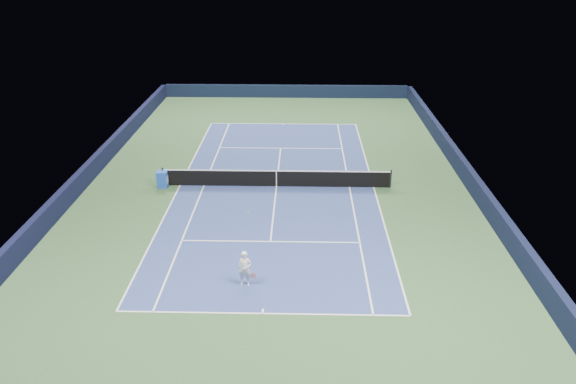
{
  "coord_description": "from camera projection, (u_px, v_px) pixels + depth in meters",
  "views": [
    {
      "loc": [
        1.38,
        -29.05,
        12.67
      ],
      "look_at": [
        0.73,
        -3.0,
        1.0
      ],
      "focal_mm": 35.0,
      "sensor_mm": 36.0,
      "label": 1
    }
  ],
  "objects": [
    {
      "name": "sideline_singles_right",
      "position": [
        349.0,
        187.0,
        31.61
      ],
      "size": [
        0.08,
        23.77,
        0.0
      ],
      "primitive_type": "cube",
      "color": "white",
      "rests_on": "ground"
    },
    {
      "name": "ground",
      "position": [
        276.0,
        186.0,
        31.71
      ],
      "size": [
        40.0,
        40.0,
        0.0
      ],
      "primitive_type": "plane",
      "color": "#2E4F2B",
      "rests_on": "ground"
    },
    {
      "name": "tennis_net",
      "position": [
        276.0,
        178.0,
        31.51
      ],
      "size": [
        12.9,
        0.1,
        1.07
      ],
      "color": "black",
      "rests_on": "ground"
    },
    {
      "name": "center_mark_near",
      "position": [
        263.0,
        311.0,
        21.0
      ],
      "size": [
        0.08,
        0.3,
        0.0
      ],
      "primitive_type": "cube",
      "color": "white",
      "rests_on": "ground"
    },
    {
      "name": "wall_right",
      "position": [
        470.0,
        179.0,
        31.24
      ],
      "size": [
        0.35,
        40.0,
        1.1
      ],
      "primitive_type": "cube",
      "color": "black",
      "rests_on": "ground"
    },
    {
      "name": "court_surface",
      "position": [
        276.0,
        186.0,
        31.71
      ],
      "size": [
        10.97,
        23.77,
        0.01
      ],
      "primitive_type": "cube",
      "color": "navy",
      "rests_on": "ground"
    },
    {
      "name": "service_line_near",
      "position": [
        270.0,
        241.0,
        25.87
      ],
      "size": [
        8.23,
        0.08,
        0.0
      ],
      "primitive_type": "cube",
      "color": "white",
      "rests_on": "ground"
    },
    {
      "name": "tennis_player",
      "position": [
        245.0,
        269.0,
        22.33
      ],
      "size": [
        0.74,
        1.24,
        2.76
      ],
      "color": "white",
      "rests_on": "ground"
    },
    {
      "name": "wall_far",
      "position": [
        286.0,
        91.0,
        49.58
      ],
      "size": [
        22.0,
        0.35,
        1.1
      ],
      "primitive_type": "cube",
      "color": "black",
      "rests_on": "ground"
    },
    {
      "name": "sideline_doubles_left",
      "position": [
        180.0,
        185.0,
        31.83
      ],
      "size": [
        0.08,
        23.77,
        0.0
      ],
      "primitive_type": "cube",
      "color": "white",
      "rests_on": "ground"
    },
    {
      "name": "baseline_near",
      "position": [
        263.0,
        314.0,
        20.86
      ],
      "size": [
        10.97,
        0.08,
        0.0
      ],
      "primitive_type": "cube",
      "color": "white",
      "rests_on": "ground"
    },
    {
      "name": "sideline_singles_left",
      "position": [
        204.0,
        185.0,
        31.8
      ],
      "size": [
        0.08,
        23.77,
        0.0
      ],
      "primitive_type": "cube",
      "color": "white",
      "rests_on": "ground"
    },
    {
      "name": "sideline_doubles_right",
      "position": [
        374.0,
        187.0,
        31.58
      ],
      "size": [
        0.08,
        23.77,
        0.0
      ],
      "primitive_type": "cube",
      "color": "white",
      "rests_on": "ground"
    },
    {
      "name": "sponsor_cube",
      "position": [
        162.0,
        179.0,
        31.46
      ],
      "size": [
        0.61,
        0.53,
        0.94
      ],
      "color": "blue",
      "rests_on": "ground"
    },
    {
      "name": "center_service_line",
      "position": [
        276.0,
        186.0,
        31.71
      ],
      "size": [
        0.08,
        12.8,
        0.0
      ],
      "primitive_type": "cube",
      "color": "white",
      "rests_on": "ground"
    },
    {
      "name": "center_mark_far",
      "position": [
        283.0,
        124.0,
        42.42
      ],
      "size": [
        0.08,
        0.3,
        0.0
      ],
      "primitive_type": "cube",
      "color": "white",
      "rests_on": "ground"
    },
    {
      "name": "service_line_far",
      "position": [
        281.0,
        148.0,
        37.55
      ],
      "size": [
        8.23,
        0.08,
        0.0
      ],
      "primitive_type": "cube",
      "color": "white",
      "rests_on": "ground"
    },
    {
      "name": "baseline_far",
      "position": [
        283.0,
        124.0,
        42.55
      ],
      "size": [
        10.97,
        0.08,
        0.0
      ],
      "primitive_type": "cube",
      "color": "white",
      "rests_on": "ground"
    },
    {
      "name": "wall_left",
      "position": [
        86.0,
        176.0,
        31.73
      ],
      "size": [
        0.35,
        40.0,
        1.1
      ],
      "primitive_type": "cube",
      "color": "black",
      "rests_on": "ground"
    }
  ]
}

